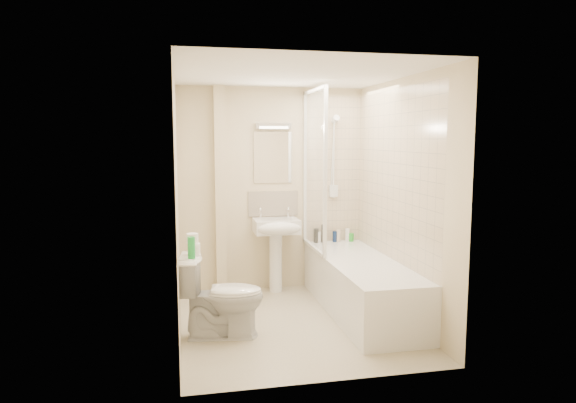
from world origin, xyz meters
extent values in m
plane|color=beige|center=(0.00, 0.00, 0.00)|extent=(2.50, 2.50, 0.00)
cube|color=beige|center=(0.00, 1.25, 1.20)|extent=(2.20, 0.02, 2.40)
cube|color=beige|center=(-1.10, 0.00, 1.20)|extent=(0.02, 2.50, 2.40)
cube|color=beige|center=(1.10, 0.00, 1.20)|extent=(0.02, 2.50, 2.40)
cube|color=white|center=(0.00, 0.00, 2.40)|extent=(2.20, 2.50, 0.02)
cube|color=beige|center=(0.75, 1.24, 1.42)|extent=(0.70, 0.01, 1.75)
cube|color=beige|center=(1.09, 0.19, 1.42)|extent=(0.01, 2.10, 1.75)
cube|color=beige|center=(-0.62, 1.19, 1.20)|extent=(0.12, 0.12, 2.40)
cube|color=beige|center=(0.01, 1.24, 1.03)|extent=(0.60, 0.02, 0.30)
cube|color=white|center=(0.01, 1.24, 1.58)|extent=(0.46, 0.01, 0.60)
cube|color=silver|center=(0.01, 1.22, 1.95)|extent=(0.42, 0.07, 0.07)
cube|color=white|center=(0.75, 0.19, 0.28)|extent=(0.70, 2.10, 0.55)
cube|color=white|center=(0.75, 0.19, 0.49)|extent=(0.56, 1.96, 0.05)
cube|color=white|center=(0.40, 0.80, 1.45)|extent=(0.01, 0.90, 1.80)
cube|color=white|center=(0.40, 1.23, 1.45)|extent=(0.04, 0.04, 1.80)
cube|color=white|center=(0.40, 0.35, 1.45)|extent=(0.04, 0.04, 1.80)
cube|color=white|center=(0.40, 0.80, 2.33)|extent=(0.04, 0.90, 0.04)
cube|color=white|center=(0.40, 0.80, 0.57)|extent=(0.04, 0.90, 0.03)
cylinder|color=white|center=(0.75, 1.22, 1.55)|extent=(0.02, 0.02, 0.90)
cylinder|color=white|center=(0.75, 1.22, 1.10)|extent=(0.05, 0.05, 0.02)
cylinder|color=white|center=(0.75, 1.22, 2.00)|extent=(0.05, 0.05, 0.02)
cylinder|color=white|center=(0.75, 1.15, 2.03)|extent=(0.08, 0.11, 0.11)
cube|color=white|center=(0.75, 1.21, 1.17)|extent=(0.10, 0.05, 0.14)
cylinder|color=white|center=(0.73, 1.19, 1.60)|extent=(0.01, 0.13, 0.84)
cylinder|color=white|center=(0.01, 1.08, 0.35)|extent=(0.15, 0.15, 0.69)
cube|color=white|center=(0.01, 1.05, 0.79)|extent=(0.52, 0.40, 0.16)
ellipsoid|color=white|center=(0.01, 0.88, 0.79)|extent=(0.52, 0.22, 0.16)
cube|color=silver|center=(0.01, 1.05, 0.85)|extent=(0.36, 0.26, 0.04)
cylinder|color=white|center=(-0.16, 1.16, 0.92)|extent=(0.03, 0.03, 0.10)
cylinder|color=white|center=(0.18, 1.16, 0.92)|extent=(0.03, 0.03, 0.10)
sphere|color=white|center=(-0.16, 1.16, 0.98)|extent=(0.04, 0.04, 0.04)
sphere|color=white|center=(0.18, 1.16, 0.98)|extent=(0.04, 0.04, 0.04)
cylinder|color=black|center=(0.52, 1.16, 0.64)|extent=(0.06, 0.06, 0.17)
cylinder|color=white|center=(0.55, 1.16, 0.62)|extent=(0.05, 0.05, 0.13)
cylinder|color=black|center=(0.62, 1.16, 0.66)|extent=(0.06, 0.06, 0.22)
cylinder|color=#12254F|center=(0.76, 1.16, 0.62)|extent=(0.05, 0.05, 0.13)
cylinder|color=beige|center=(0.80, 1.16, 0.62)|extent=(0.05, 0.05, 0.15)
cylinder|color=white|center=(0.92, 1.16, 0.63)|extent=(0.05, 0.05, 0.16)
cylinder|color=green|center=(0.96, 1.16, 0.60)|extent=(0.07, 0.07, 0.10)
imported|color=white|center=(-0.72, -0.19, 0.38)|extent=(0.63, 0.86, 0.76)
cylinder|color=white|center=(-0.96, -0.13, 0.81)|extent=(0.11, 0.11, 0.10)
cylinder|color=white|center=(-0.97, -0.12, 0.91)|extent=(0.11, 0.11, 0.09)
cylinder|color=green|center=(-0.99, -0.28, 0.86)|extent=(0.06, 0.06, 0.19)
camera|label=1|loc=(-1.06, -4.74, 1.81)|focal=32.00mm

